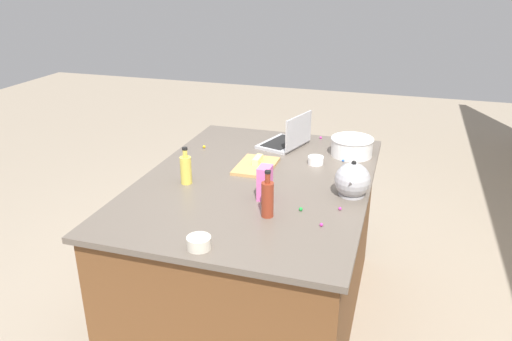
{
  "coord_description": "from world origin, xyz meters",
  "views": [
    {
      "loc": [
        2.36,
        0.73,
        1.97
      ],
      "look_at": [
        0.0,
        0.0,
        0.95
      ],
      "focal_mm": 34.73,
      "sensor_mm": 36.0,
      "label": 1
    }
  ],
  "objects_px": {
    "cutting_board": "(256,166)",
    "butter_stick_left": "(258,160)",
    "kettle": "(352,181)",
    "ramekin_small": "(199,243)",
    "bottle_soy": "(267,198)",
    "candy_bag": "(265,183)",
    "ramekin_medium": "(316,160)",
    "bottle_oil": "(186,169)",
    "laptop": "(288,139)",
    "mixing_bowl_large": "(352,146)"
  },
  "relations": [
    {
      "from": "bottle_oil",
      "to": "ramekin_small",
      "type": "height_order",
      "value": "bottle_oil"
    },
    {
      "from": "bottle_soy",
      "to": "laptop",
      "type": "bearing_deg",
      "value": -171.86
    },
    {
      "from": "laptop",
      "to": "cutting_board",
      "type": "relative_size",
      "value": 1.16
    },
    {
      "from": "ramekin_small",
      "to": "kettle",
      "type": "bearing_deg",
      "value": 142.54
    },
    {
      "from": "laptop",
      "to": "ramekin_medium",
      "type": "relative_size",
      "value": 3.95
    },
    {
      "from": "bottle_oil",
      "to": "mixing_bowl_large",
      "type": "bearing_deg",
      "value": 131.02
    },
    {
      "from": "laptop",
      "to": "kettle",
      "type": "relative_size",
      "value": 1.7
    },
    {
      "from": "kettle",
      "to": "bottle_soy",
      "type": "bearing_deg",
      "value": -45.04
    },
    {
      "from": "bottle_soy",
      "to": "cutting_board",
      "type": "distance_m",
      "value": 0.61
    },
    {
      "from": "laptop",
      "to": "butter_stick_left",
      "type": "xyz_separation_m",
      "value": [
        0.38,
        -0.09,
        -0.01
      ]
    },
    {
      "from": "mixing_bowl_large",
      "to": "candy_bag",
      "type": "xyz_separation_m",
      "value": [
        0.74,
        -0.34,
        0.03
      ]
    },
    {
      "from": "cutting_board",
      "to": "butter_stick_left",
      "type": "bearing_deg",
      "value": 180.0
    },
    {
      "from": "bottle_oil",
      "to": "ramekin_small",
      "type": "relative_size",
      "value": 1.99
    },
    {
      "from": "ramekin_small",
      "to": "candy_bag",
      "type": "bearing_deg",
      "value": 166.64
    },
    {
      "from": "bottle_soy",
      "to": "ramekin_medium",
      "type": "bearing_deg",
      "value": 172.7
    },
    {
      "from": "kettle",
      "to": "candy_bag",
      "type": "relative_size",
      "value": 1.25
    },
    {
      "from": "bottle_oil",
      "to": "candy_bag",
      "type": "bearing_deg",
      "value": 82.72
    },
    {
      "from": "kettle",
      "to": "ramekin_medium",
      "type": "height_order",
      "value": "kettle"
    },
    {
      "from": "cutting_board",
      "to": "ramekin_small",
      "type": "relative_size",
      "value": 3.06
    },
    {
      "from": "bottle_oil",
      "to": "candy_bag",
      "type": "relative_size",
      "value": 1.19
    },
    {
      "from": "cutting_board",
      "to": "ramekin_medium",
      "type": "height_order",
      "value": "ramekin_medium"
    },
    {
      "from": "cutting_board",
      "to": "candy_bag",
      "type": "xyz_separation_m",
      "value": [
        0.38,
        0.16,
        0.08
      ]
    },
    {
      "from": "bottle_soy",
      "to": "butter_stick_left",
      "type": "relative_size",
      "value": 2.07
    },
    {
      "from": "butter_stick_left",
      "to": "ramekin_small",
      "type": "xyz_separation_m",
      "value": [
        0.94,
        0.04,
        -0.01
      ]
    },
    {
      "from": "kettle",
      "to": "cutting_board",
      "type": "relative_size",
      "value": 0.69
    },
    {
      "from": "ramekin_small",
      "to": "ramekin_medium",
      "type": "distance_m",
      "value": 1.1
    },
    {
      "from": "laptop",
      "to": "bottle_soy",
      "type": "xyz_separation_m",
      "value": [
        0.96,
        0.14,
        0.04
      ]
    },
    {
      "from": "bottle_oil",
      "to": "ramekin_small",
      "type": "xyz_separation_m",
      "value": [
        0.59,
        0.32,
        -0.06
      ]
    },
    {
      "from": "mixing_bowl_large",
      "to": "ramekin_medium",
      "type": "bearing_deg",
      "value": -41.0
    },
    {
      "from": "laptop",
      "to": "bottle_oil",
      "type": "relative_size",
      "value": 1.79
    },
    {
      "from": "kettle",
      "to": "ramekin_small",
      "type": "height_order",
      "value": "kettle"
    },
    {
      "from": "mixing_bowl_large",
      "to": "ramekin_medium",
      "type": "xyz_separation_m",
      "value": [
        0.21,
        -0.18,
        -0.04
      ]
    },
    {
      "from": "mixing_bowl_large",
      "to": "cutting_board",
      "type": "height_order",
      "value": "mixing_bowl_large"
    },
    {
      "from": "laptop",
      "to": "kettle",
      "type": "bearing_deg",
      "value": 37.9
    },
    {
      "from": "mixing_bowl_large",
      "to": "ramekin_small",
      "type": "xyz_separation_m",
      "value": [
        1.27,
        -0.46,
        -0.03
      ]
    },
    {
      "from": "bottle_oil",
      "to": "cutting_board",
      "type": "height_order",
      "value": "bottle_oil"
    },
    {
      "from": "bottle_soy",
      "to": "mixing_bowl_large",
      "type": "bearing_deg",
      "value": 163.48
    },
    {
      "from": "laptop",
      "to": "ramekin_small",
      "type": "distance_m",
      "value": 1.32
    },
    {
      "from": "kettle",
      "to": "ramekin_small",
      "type": "relative_size",
      "value": 2.1
    },
    {
      "from": "kettle",
      "to": "cutting_board",
      "type": "height_order",
      "value": "kettle"
    },
    {
      "from": "kettle",
      "to": "ramekin_medium",
      "type": "relative_size",
      "value": 2.33
    },
    {
      "from": "ramekin_small",
      "to": "ramekin_medium",
      "type": "height_order",
      "value": "ramekin_small"
    },
    {
      "from": "bottle_soy",
      "to": "butter_stick_left",
      "type": "bearing_deg",
      "value": -158.92
    },
    {
      "from": "laptop",
      "to": "butter_stick_left",
      "type": "bearing_deg",
      "value": -13.25
    },
    {
      "from": "laptop",
      "to": "bottle_oil",
      "type": "distance_m",
      "value": 0.82
    },
    {
      "from": "bottle_soy",
      "to": "cutting_board",
      "type": "xyz_separation_m",
      "value": [
        -0.56,
        -0.23,
        -0.08
      ]
    },
    {
      "from": "laptop",
      "to": "ramekin_small",
      "type": "xyz_separation_m",
      "value": [
        1.32,
        -0.05,
        -0.02
      ]
    },
    {
      "from": "ramekin_small",
      "to": "laptop",
      "type": "bearing_deg",
      "value": 177.71
    },
    {
      "from": "bottle_soy",
      "to": "candy_bag",
      "type": "xyz_separation_m",
      "value": [
        -0.18,
        -0.06,
        -0.01
      ]
    },
    {
      "from": "butter_stick_left",
      "to": "candy_bag",
      "type": "height_order",
      "value": "candy_bag"
    }
  ]
}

